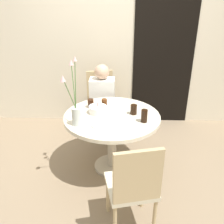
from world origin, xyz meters
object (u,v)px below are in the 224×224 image
chair_left_flank (133,185)px  drink_glass_2 (144,116)px  birthday_cake (98,110)px  flower_vase (75,107)px  drink_glass_3 (104,104)px  person_boy (102,104)px  side_plate (101,124)px  drink_glass_1 (134,109)px  drink_glass_0 (91,103)px  chair_near_front (101,99)px

chair_left_flank → drink_glass_2: chair_left_flank is taller
birthday_cake → flower_vase: bearing=-125.4°
chair_left_flank → birthday_cake: (-0.37, 0.96, 0.22)m
drink_glass_3 → person_boy: 0.61m
side_plate → drink_glass_2: (0.45, 0.08, 0.06)m
drink_glass_1 → drink_glass_3: drink_glass_3 is taller
chair_left_flank → drink_glass_0: chair_left_flank is taller
drink_glass_0 → drink_glass_1: 0.52m
flower_vase → side_plate: flower_vase is taller
flower_vase → drink_glass_1: (0.60, 0.27, -0.14)m
side_plate → person_boy: bearing=93.1°
chair_near_front → drink_glass_3: (0.10, -0.71, 0.24)m
chair_near_front → flower_vase: bearing=-110.6°
chair_near_front → side_plate: bearing=-97.7°
chair_near_front → side_plate: 1.15m
birthday_cake → flower_vase: (-0.20, -0.28, 0.15)m
birthday_cake → side_plate: 0.29m
drink_glass_2 → side_plate: bearing=-169.6°
drink_glass_1 → side_plate: bearing=-142.4°
birthday_cake → drink_glass_3: size_ratio=1.82×
drink_glass_0 → drink_glass_3: drink_glass_3 is taller
drink_glass_2 → person_boy: 1.06m
drink_glass_0 → drink_glass_3: size_ratio=0.91×
drink_glass_0 → drink_glass_2: 0.69m
side_plate → drink_glass_2: size_ratio=1.53×
drink_glass_1 → drink_glass_2: 0.21m
birthday_cake → drink_glass_2: 0.54m
drink_glass_1 → flower_vase: bearing=-156.2°
chair_left_flank → birthday_cake: size_ratio=4.50×
drink_glass_3 → flower_vase: bearing=-122.7°
flower_vase → person_boy: flower_vase is taller
side_plate → drink_glass_3: size_ratio=1.88×
chair_near_front → drink_glass_0: chair_near_front is taller
chair_left_flank → side_plate: (-0.31, 0.68, 0.19)m
side_plate → chair_near_front: bearing=94.3°
side_plate → drink_glass_1: drink_glass_1 is taller
chair_left_flank → drink_glass_3: 1.16m
drink_glass_2 → drink_glass_1: bearing=118.7°
flower_vase → drink_glass_2: flower_vase is taller
chair_left_flank → flower_vase: bearing=-62.8°
birthday_cake → drink_glass_1: size_ratio=1.85×
side_plate → drink_glass_3: 0.42m
flower_vase → person_boy: bearing=78.2°
flower_vase → drink_glass_3: size_ratio=6.18×
drink_glass_3 → person_boy: size_ratio=0.10×
drink_glass_0 → flower_vase: bearing=-103.7°
drink_glass_1 → drink_glass_0: bearing=161.8°
birthday_cake → chair_left_flank: bearing=-69.2°
side_plate → drink_glass_1: 0.44m
flower_vase → drink_glass_1: bearing=23.8°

